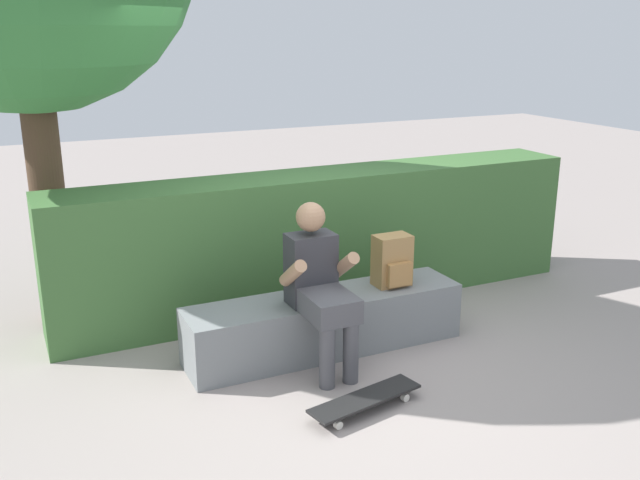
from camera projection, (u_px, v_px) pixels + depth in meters
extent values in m
plane|color=gray|center=(344.00, 366.00, 5.08)|extent=(24.00, 24.00, 0.00)
cube|color=slate|center=(325.00, 323.00, 5.29)|extent=(2.14, 0.48, 0.44)
cube|color=#333338|center=(311.00, 269.00, 5.02)|extent=(0.34, 0.22, 0.52)
sphere|color=tan|center=(311.00, 217.00, 4.91)|extent=(0.21, 0.21, 0.21)
cube|color=#4C4C51|center=(330.00, 306.00, 4.81)|extent=(0.32, 0.40, 0.17)
cylinder|color=#4C4C51|center=(327.00, 358.00, 4.73)|extent=(0.11, 0.11, 0.44)
cylinder|color=#4C4C51|center=(351.00, 353.00, 4.80)|extent=(0.11, 0.11, 0.44)
cylinder|color=tan|center=(293.00, 273.00, 4.81)|extent=(0.09, 0.33, 0.27)
cylinder|color=tan|center=(345.00, 265.00, 4.97)|extent=(0.09, 0.33, 0.27)
cube|color=black|center=(365.00, 398.00, 4.48)|extent=(0.82, 0.36, 0.02)
cylinder|color=silver|center=(390.00, 388.00, 4.71)|extent=(0.06, 0.04, 0.05)
cylinder|color=silver|center=(405.00, 397.00, 4.60)|extent=(0.06, 0.04, 0.05)
cylinder|color=silver|center=(323.00, 415.00, 4.39)|extent=(0.06, 0.04, 0.05)
cylinder|color=silver|center=(338.00, 425.00, 4.28)|extent=(0.06, 0.04, 0.05)
cube|color=#A37A47|center=(392.00, 260.00, 5.40)|extent=(0.28, 0.18, 0.40)
cube|color=#AB7943|center=(399.00, 274.00, 5.32)|extent=(0.20, 0.05, 0.18)
cube|color=#3C6633|center=(325.00, 238.00, 6.18)|extent=(4.75, 0.60, 1.17)
cylinder|color=#473323|center=(45.00, 168.00, 5.58)|extent=(0.28, 0.28, 2.57)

